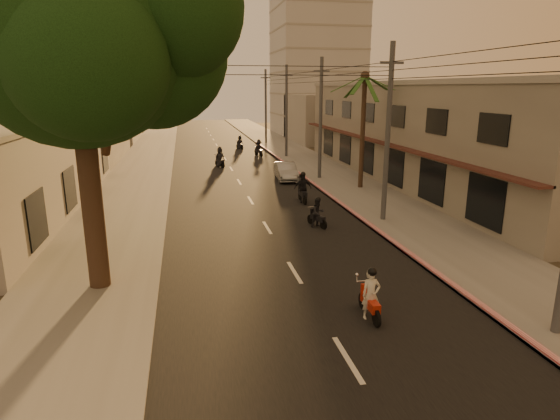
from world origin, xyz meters
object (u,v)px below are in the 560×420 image
(broadleaf_tree, at_px, (88,33))
(parked_car, at_px, (286,171))
(scooter_mid_a, at_px, (318,213))
(scooter_far_c, at_px, (240,143))
(palm_tree, at_px, (365,83))
(scooter_mid_b, at_px, (303,189))
(scooter_red, at_px, (371,296))
(scooter_far_a, at_px, (220,158))
(scooter_far_b, at_px, (259,149))

(broadleaf_tree, relative_size, parked_car, 2.94)
(scooter_mid_a, distance_m, parked_car, 12.55)
(scooter_mid_a, distance_m, scooter_far_c, 31.41)
(broadleaf_tree, bearing_deg, palm_tree, 43.48)
(scooter_mid_b, distance_m, parked_car, 7.32)
(broadleaf_tree, height_order, scooter_red, broadleaf_tree)
(scooter_far_a, bearing_deg, broadleaf_tree, -122.80)
(scooter_far_b, bearing_deg, scooter_mid_b, -107.60)
(palm_tree, bearing_deg, scooter_mid_b, -147.67)
(broadleaf_tree, distance_m, scooter_mid_a, 13.20)
(scooter_mid_b, height_order, scooter_far_c, scooter_mid_b)
(scooter_far_b, xyz_separation_m, scooter_far_c, (-1.24, 5.99, -0.07))
(scooter_red, bearing_deg, scooter_far_a, 95.72)
(parked_car, bearing_deg, broadleaf_tree, -116.09)
(scooter_red, height_order, scooter_far_b, scooter_far_b)
(scooter_far_a, bearing_deg, parked_car, -76.94)
(scooter_mid_b, bearing_deg, scooter_far_a, 106.37)
(scooter_far_a, relative_size, scooter_far_b, 1.05)
(scooter_far_a, distance_m, scooter_far_b, 7.47)
(scooter_mid_b, relative_size, scooter_far_b, 1.11)
(scooter_far_a, height_order, parked_car, scooter_far_a)
(scooter_red, bearing_deg, scooter_far_b, 87.71)
(scooter_mid_a, distance_m, scooter_far_a, 19.70)
(scooter_mid_a, height_order, scooter_far_a, scooter_far_a)
(broadleaf_tree, relative_size, scooter_mid_a, 7.69)
(broadleaf_tree, height_order, palm_tree, broadleaf_tree)
(palm_tree, height_order, scooter_far_c, palm_tree)
(parked_car, xyz_separation_m, scooter_far_c, (-1.27, 18.91, 0.06))
(parked_car, bearing_deg, palm_tree, -40.04)
(scooter_mid_a, bearing_deg, parked_car, 65.34)
(broadleaf_tree, height_order, scooter_far_b, broadleaf_tree)
(parked_car, height_order, scooter_far_c, scooter_far_c)
(broadleaf_tree, xyz_separation_m, scooter_far_b, (10.18, 30.95, -7.67))
(palm_tree, height_order, scooter_mid_a, palm_tree)
(palm_tree, relative_size, scooter_far_b, 4.69)
(scooter_red, bearing_deg, broadleaf_tree, 154.06)
(palm_tree, distance_m, scooter_far_c, 24.62)
(scooter_mid_b, distance_m, scooter_far_a, 14.73)
(palm_tree, xyz_separation_m, scooter_far_b, (-4.43, 17.09, -6.35))
(scooter_mid_b, distance_m, scooter_far_b, 20.22)
(scooter_red, distance_m, scooter_far_b, 35.14)
(broadleaf_tree, distance_m, scooter_red, 11.90)
(scooter_red, xyz_separation_m, parked_car, (2.18, 22.15, -0.06))
(parked_car, bearing_deg, scooter_far_a, 126.32)
(palm_tree, distance_m, scooter_mid_a, 11.86)
(scooter_mid_a, xyz_separation_m, scooter_mid_b, (0.54, 5.21, 0.13))
(scooter_red, distance_m, scooter_far_c, 41.07)
(scooter_red, distance_m, scooter_mid_b, 14.95)
(scooter_far_c, bearing_deg, palm_tree, -96.27)
(scooter_far_c, bearing_deg, parked_car, -106.24)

